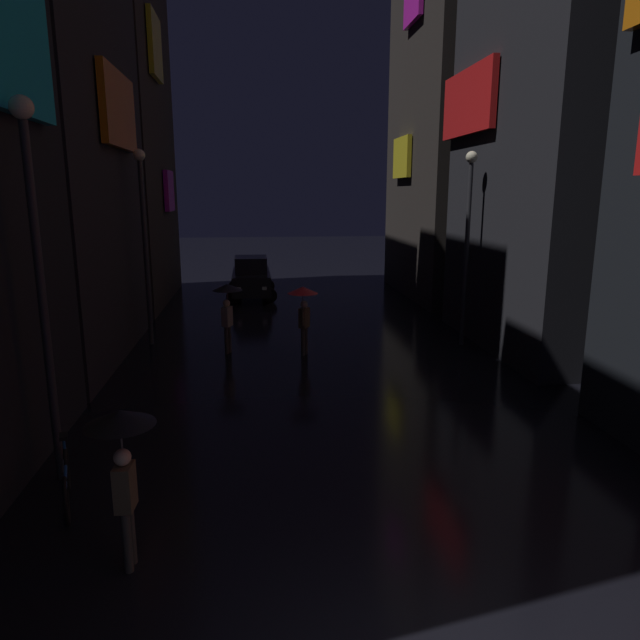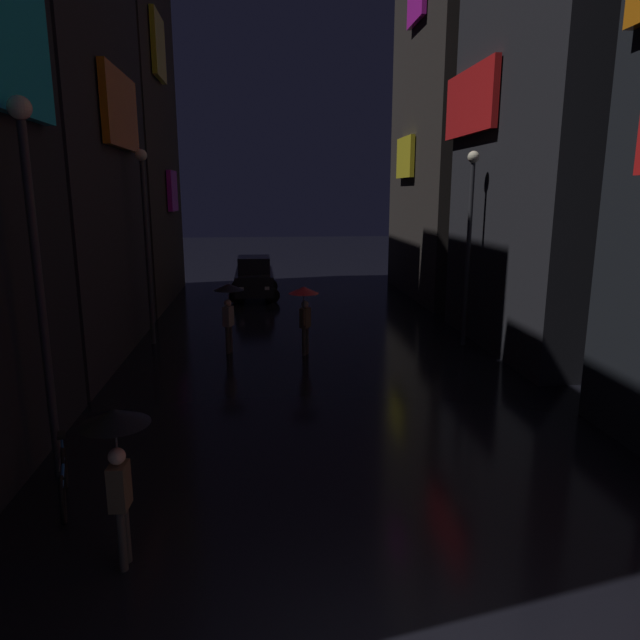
% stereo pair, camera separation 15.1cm
% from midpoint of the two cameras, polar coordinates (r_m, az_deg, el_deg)
% --- Properties ---
extents(building_left_far, '(4.25, 8.42, 19.20)m').
position_cam_midpoint_polar(building_left_far, '(27.41, -20.53, 21.97)').
color(building_left_far, '#2D2826').
rests_on(building_left_far, ground).
extents(building_right_far, '(4.25, 8.62, 18.82)m').
position_cam_midpoint_polar(building_right_far, '(28.28, 13.10, 21.67)').
color(building_right_far, '#2D2826').
rests_on(building_right_far, ground).
extents(pedestrian_far_right_red, '(0.90, 0.90, 2.12)m').
position_cam_midpoint_polar(pedestrian_far_right_red, '(16.83, -1.95, 1.86)').
color(pedestrian_far_right_red, '#38332D').
rests_on(pedestrian_far_right_red, ground).
extents(pedestrian_foreground_left_black, '(0.90, 0.90, 2.12)m').
position_cam_midpoint_polar(pedestrian_foreground_left_black, '(17.49, -9.50, 2.10)').
color(pedestrian_foreground_left_black, '#38332D').
rests_on(pedestrian_foreground_left_black, ground).
extents(pedestrian_foreground_right_black, '(0.90, 0.90, 2.12)m').
position_cam_midpoint_polar(pedestrian_foreground_right_black, '(7.86, -19.75, -11.70)').
color(pedestrian_foreground_right_black, '#38332D').
rests_on(pedestrian_foreground_right_black, ground).
extents(bicycle_parked_at_storefront, '(0.58, 1.76, 0.96)m').
position_cam_midpoint_polar(bicycle_parked_at_storefront, '(10.11, -24.43, -14.51)').
color(bicycle_parked_at_storefront, black).
rests_on(bicycle_parked_at_storefront, ground).
extents(car_distant, '(2.28, 4.16, 1.92)m').
position_cam_midpoint_polar(car_distant, '(26.78, -7.04, 4.19)').
color(car_distant, black).
rests_on(car_distant, ground).
extents(streetlamp_right_far, '(0.36, 0.36, 6.04)m').
position_cam_midpoint_polar(streetlamp_right_far, '(18.46, 14.33, 8.89)').
color(streetlamp_right_far, '#2D2D33').
rests_on(streetlamp_right_far, ground).
extents(streetlamp_left_far, '(0.36, 0.36, 6.10)m').
position_cam_midpoint_polar(streetlamp_left_far, '(18.78, -17.42, 8.87)').
color(streetlamp_left_far, '#2D2D33').
rests_on(streetlamp_left_far, ground).
extents(streetlamp_left_near, '(0.36, 0.36, 6.23)m').
position_cam_midpoint_polar(streetlamp_left_near, '(10.13, -26.80, 5.78)').
color(streetlamp_left_near, '#2D2D33').
rests_on(streetlamp_left_near, ground).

